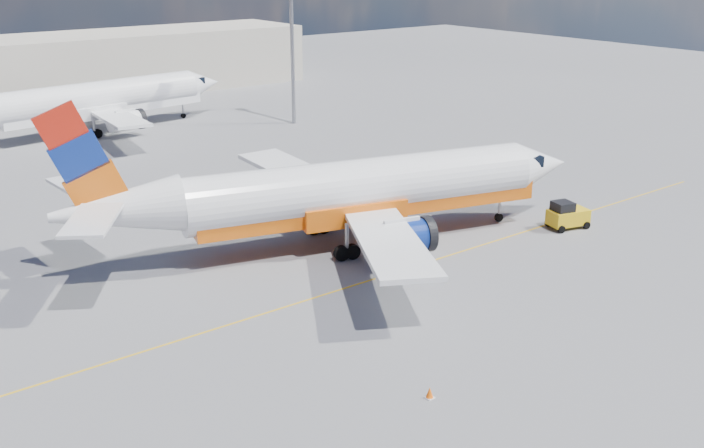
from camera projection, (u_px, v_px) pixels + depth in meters
ground at (395, 300)px, 44.38m from camera, size 240.00×240.00×0.00m
taxi_line at (362, 283)px, 46.61m from camera, size 70.00×0.15×0.01m
terminal_main at (50, 68)px, 101.93m from camera, size 70.00×14.00×8.00m
main_jet at (346, 192)px, 51.51m from camera, size 36.37×27.77×10.99m
second_jet at (89, 101)px, 83.06m from camera, size 34.28×26.96×10.39m
gse_tug at (567, 215)px, 55.44m from camera, size 3.10×2.36×2.00m
traffic_cone at (430, 393)px, 34.61m from camera, size 0.38×0.38×0.54m
floodlight_mast at (291, 15)px, 85.00m from camera, size 1.45×1.45×19.92m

